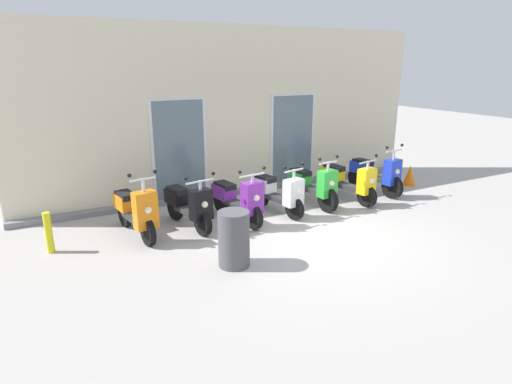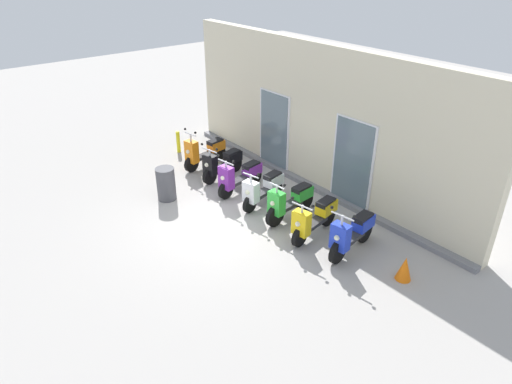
{
  "view_description": "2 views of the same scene",
  "coord_description": "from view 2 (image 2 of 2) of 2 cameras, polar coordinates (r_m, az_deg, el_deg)",
  "views": [
    {
      "loc": [
        -4.23,
        -5.99,
        3.01
      ],
      "look_at": [
        -0.66,
        0.84,
        0.67
      ],
      "focal_mm": 29.75,
      "sensor_mm": 36.0,
      "label": 1
    },
    {
      "loc": [
        7.86,
        -5.32,
        5.89
      ],
      "look_at": [
        0.66,
        0.53,
        0.86
      ],
      "focal_mm": 31.92,
      "sensor_mm": 36.0,
      "label": 2
    }
  ],
  "objects": [
    {
      "name": "ground_plane",
      "position": [
        11.17,
        -4.26,
        -3.42
      ],
      "size": [
        40.0,
        40.0,
        0.0
      ],
      "primitive_type": "plane",
      "color": "#A8A39E"
    },
    {
      "name": "curb_bollard",
      "position": [
        14.89,
        -9.71,
        6.21
      ],
      "size": [
        0.12,
        0.12,
        0.7
      ],
      "primitive_type": "cylinder",
      "color": "yellow",
      "rests_on": "ground_plane"
    },
    {
      "name": "storefront_facade",
      "position": [
        12.21,
        7.53,
        8.96
      ],
      "size": [
        9.99,
        0.5,
        3.84
      ],
      "color": "beige",
      "rests_on": "ground_plane"
    },
    {
      "name": "scooter_black",
      "position": [
        12.97,
        -4.26,
        3.61
      ],
      "size": [
        0.68,
        1.52,
        1.14
      ],
      "color": "black",
      "rests_on": "ground_plane"
    },
    {
      "name": "traffic_cone",
      "position": [
        9.6,
        18.12,
        -9.09
      ],
      "size": [
        0.32,
        0.32,
        0.52
      ],
      "primitive_type": "cone",
      "color": "orange",
      "rests_on": "ground_plane"
    },
    {
      "name": "scooter_blue",
      "position": [
        9.97,
        11.93,
        -5.08
      ],
      "size": [
        0.61,
        1.59,
        1.25
      ],
      "color": "black",
      "rests_on": "ground_plane"
    },
    {
      "name": "scooter_white",
      "position": [
        11.56,
        0.87,
        0.49
      ],
      "size": [
        0.66,
        1.51,
        1.14
      ],
      "color": "black",
      "rests_on": "ground_plane"
    },
    {
      "name": "trash_bin",
      "position": [
        12.05,
        -11.21,
        1.01
      ],
      "size": [
        0.49,
        0.49,
        0.88
      ],
      "primitive_type": "cylinder",
      "color": "#4C4C51",
      "rests_on": "ground_plane"
    },
    {
      "name": "scooter_orange",
      "position": [
        13.72,
        -6.51,
        5.09
      ],
      "size": [
        0.59,
        1.6,
        1.3
      ],
      "color": "black",
      "rests_on": "ground_plane"
    },
    {
      "name": "scooter_purple",
      "position": [
        12.19,
        -2.05,
        2.01
      ],
      "size": [
        0.65,
        1.6,
        1.18
      ],
      "color": "black",
      "rests_on": "ground_plane"
    },
    {
      "name": "scooter_green",
      "position": [
        11.0,
        4.28,
        -1.15
      ],
      "size": [
        0.54,
        1.61,
        1.19
      ],
      "color": "black",
      "rests_on": "ground_plane"
    },
    {
      "name": "scooter_yellow",
      "position": [
        10.39,
        7.33,
        -3.24
      ],
      "size": [
        0.66,
        1.6,
        1.13
      ],
      "color": "black",
      "rests_on": "ground_plane"
    }
  ]
}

